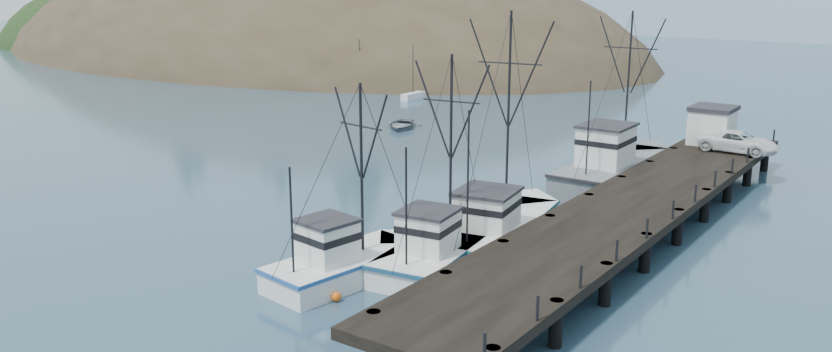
{
  "coord_description": "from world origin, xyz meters",
  "views": [
    {
      "loc": [
        29.1,
        -26.26,
        14.63
      ],
      "look_at": [
        2.01,
        12.09,
        2.5
      ],
      "focal_mm": 35.0,
      "sensor_mm": 36.0,
      "label": 1
    }
  ],
  "objects": [
    {
      "name": "moored_sailboats",
      "position": [
        -33.66,
        56.11,
        0.33
      ],
      "size": [
        15.85,
        19.45,
        6.35
      ],
      "color": "white",
      "rests_on": "ground"
    },
    {
      "name": "distant_ridge_far",
      "position": [
        -40.0,
        185.0,
        0.0
      ],
      "size": [
        180.0,
        25.0,
        18.0
      ],
      "primitive_type": "cube",
      "color": "silver",
      "rests_on": "ground"
    },
    {
      "name": "trawler_far",
      "position": [
        8.23,
        11.12,
        0.82
      ],
      "size": [
        5.73,
        12.76,
        12.76
      ],
      "color": "white",
      "rests_on": "ground"
    },
    {
      "name": "trawler_mid",
      "position": [
        5.23,
        1.97,
        0.82
      ],
      "size": [
        4.43,
        9.69,
        9.77
      ],
      "color": "white",
      "rests_on": "ground"
    },
    {
      "name": "pier_shed",
      "position": [
        13.15,
        34.0,
        3.42
      ],
      "size": [
        3.0,
        3.2,
        2.8
      ],
      "color": "silver",
      "rests_on": "pier"
    },
    {
      "name": "pickup_truck",
      "position": [
        15.5,
        32.25,
        2.74
      ],
      "size": [
        5.43,
        2.65,
        1.48
      ],
      "primitive_type": "imported",
      "rotation": [
        0.0,
        0.0,
        1.54
      ],
      "color": "white",
      "rests_on": "pier"
    },
    {
      "name": "ground",
      "position": [
        0.0,
        0.0,
        0.0
      ],
      "size": [
        400.0,
        400.0,
        0.0
      ],
      "primitive_type": "plane",
      "color": "#29465C",
      "rests_on": "ground"
    },
    {
      "name": "motorboat",
      "position": [
        -15.04,
        33.82,
        0.0
      ],
      "size": [
        5.11,
        5.8,
        1.0
      ],
      "primitive_type": "imported",
      "rotation": [
        0.0,
        0.0,
        0.42
      ],
      "color": "slate",
      "rests_on": "ground"
    },
    {
      "name": "headland",
      "position": [
        -74.95,
        78.61,
        -4.55
      ],
      "size": [
        134.8,
        78.0,
        51.0
      ],
      "color": "#382D1E",
      "rests_on": "ground"
    },
    {
      "name": "trawler_near",
      "position": [
        7.83,
        6.08,
        0.82
      ],
      "size": [
        4.65,
        10.74,
        10.89
      ],
      "color": "white",
      "rests_on": "ground"
    },
    {
      "name": "pier",
      "position": [
        14.0,
        16.0,
        1.69
      ],
      "size": [
        6.0,
        44.0,
        2.0
      ],
      "color": "black",
      "rests_on": "ground"
    },
    {
      "name": "work_vessel",
      "position": [
        9.1,
        25.82,
        1.23
      ],
      "size": [
        4.31,
        14.25,
        12.16
      ],
      "color": "slate",
      "rests_on": "ground"
    }
  ]
}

